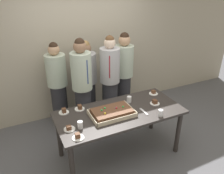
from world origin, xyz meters
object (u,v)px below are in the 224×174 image
object	(u,v)px
plated_slice_far_right	(80,108)
person_green_shirt_behind	(124,74)
sheet_cake	(112,112)
drink_cup_far_end	(129,99)
cake_server_utensil	(144,112)
person_left_edge_reaching	(58,86)
plated_slice_center_back	(64,111)
person_serving_front	(82,88)
plated_slice_near_left	(78,137)
drink_cup_nearest	(80,125)
plated_slice_center_front	(155,102)
plated_slice_far_left	(69,129)
drink_cup_middle	(161,113)
party_table	(120,117)
plated_slice_near_right	(153,93)
person_striped_tie_right	(87,82)
person_far_right_suit	(110,82)

from	to	relation	value
plated_slice_far_right	person_green_shirt_behind	size ratio (longest dim) A/B	0.09
sheet_cake	plated_slice_far_right	xyz separation A→B (m)	(-0.37, 0.34, -0.02)
sheet_cake	drink_cup_far_end	bearing A→B (deg)	28.20
cake_server_utensil	person_left_edge_reaching	world-z (taller)	person_left_edge_reaching
plated_slice_center_back	drink_cup_far_end	bearing A→B (deg)	-7.48
cake_server_utensil	person_serving_front	world-z (taller)	person_serving_front
plated_slice_near_left	drink_cup_nearest	world-z (taller)	drink_cup_nearest
plated_slice_center_front	plated_slice_center_back	size ratio (longest dim) A/B	1.00
plated_slice_far_left	person_green_shirt_behind	size ratio (longest dim) A/B	0.09
drink_cup_nearest	person_green_shirt_behind	world-z (taller)	person_green_shirt_behind
plated_slice_center_back	person_serving_front	xyz separation A→B (m)	(0.43, 0.41, 0.10)
person_green_shirt_behind	person_left_edge_reaching	distance (m)	1.27
drink_cup_middle	person_green_shirt_behind	distance (m)	1.42
plated_slice_far_left	person_left_edge_reaching	size ratio (longest dim) A/B	0.09
person_green_shirt_behind	drink_cup_far_end	bearing A→B (deg)	12.54
party_table	plated_slice_far_left	world-z (taller)	plated_slice_far_left
party_table	drink_cup_middle	distance (m)	0.60
plated_slice_center_back	cake_server_utensil	world-z (taller)	plated_slice_center_back
plated_slice_near_left	plated_slice_near_right	size ratio (longest dim) A/B	1.00
plated_slice_near_left	drink_cup_middle	size ratio (longest dim) A/B	1.50
person_left_edge_reaching	plated_slice_far_left	bearing A→B (deg)	-29.29
plated_slice_center_front	plated_slice_far_left	bearing A→B (deg)	-176.68
plated_slice_near_right	drink_cup_far_end	distance (m)	0.52
plated_slice_center_back	person_left_edge_reaching	bearing A→B (deg)	82.41
plated_slice_far_left	plated_slice_near_right	bearing A→B (deg)	13.32
plated_slice_near_right	cake_server_utensil	bearing A→B (deg)	-137.65
person_striped_tie_right	plated_slice_near_right	bearing A→B (deg)	46.42
party_table	cake_server_utensil	size ratio (longest dim) A/B	9.40
party_table	plated_slice_center_front	bearing A→B (deg)	-2.96
drink_cup_nearest	drink_cup_middle	xyz separation A→B (m)	(1.12, -0.22, 0.00)
party_table	person_far_right_suit	distance (m)	0.85
sheet_cake	plated_slice_near_left	xyz separation A→B (m)	(-0.60, -0.30, -0.02)
drink_cup_far_end	person_striped_tie_right	bearing A→B (deg)	110.17
sheet_cake	person_far_right_suit	xyz separation A→B (m)	(0.35, 0.83, 0.07)
sheet_cake	person_striped_tie_right	bearing A→B (deg)	87.70
party_table	person_green_shirt_behind	bearing A→B (deg)	59.39
party_table	person_left_edge_reaching	size ratio (longest dim) A/B	1.16
drink_cup_far_end	cake_server_utensil	distance (m)	0.36
plated_slice_far_right	drink_cup_nearest	xyz separation A→B (m)	(-0.14, -0.45, 0.03)
plated_slice_far_right	party_table	bearing A→B (deg)	-31.56
person_green_shirt_behind	person_far_right_suit	size ratio (longest dim) A/B	0.98
drink_cup_nearest	drink_cup_middle	bearing A→B (deg)	-10.87
plated_slice_far_left	sheet_cake	bearing A→B (deg)	7.37
person_far_right_suit	drink_cup_far_end	bearing A→B (deg)	27.80
person_striped_tie_right	drink_cup_middle	bearing A→B (deg)	22.74
plated_slice_near_right	sheet_cake	bearing A→B (deg)	-162.61
plated_slice_far_left	person_striped_tie_right	xyz separation A→B (m)	(0.70, 1.27, 0.01)
plated_slice_center_front	person_left_edge_reaching	bearing A→B (deg)	135.61
plated_slice_near_right	plated_slice_far_left	distance (m)	1.62
plated_slice_near_left	person_striped_tie_right	xyz separation A→B (m)	(0.65, 1.48, 0.00)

